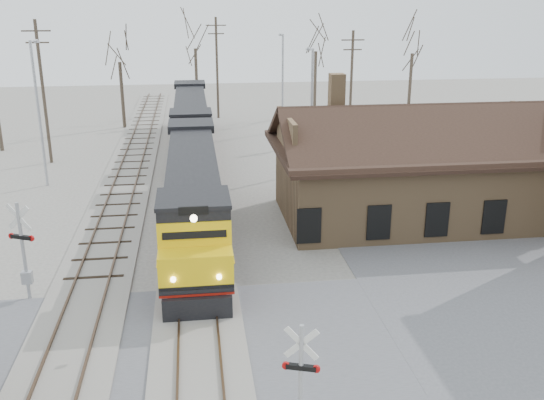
{
  "coord_description": "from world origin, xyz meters",
  "views": [
    {
      "loc": [
        0.1,
        -19.0,
        11.8
      ],
      "look_at": [
        3.83,
        9.0,
        2.35
      ],
      "focal_mm": 40.0,
      "sensor_mm": 36.0,
      "label": 1
    }
  ],
  "objects": [
    {
      "name": "ground",
      "position": [
        0.0,
        0.0,
        0.0
      ],
      "size": [
        140.0,
        140.0,
        0.0
      ],
      "primitive_type": "plane",
      "color": "#A9A499",
      "rests_on": "ground"
    },
    {
      "name": "road",
      "position": [
        0.0,
        0.0,
        0.01
      ],
      "size": [
        60.0,
        9.0,
        0.03
      ],
      "primitive_type": "cube",
      "color": "#59595E",
      "rests_on": "ground"
    },
    {
      "name": "track_main",
      "position": [
        0.0,
        15.0,
        0.07
      ],
      "size": [
        3.4,
        90.0,
        0.24
      ],
      "color": "#A9A499",
      "rests_on": "ground"
    },
    {
      "name": "track_siding",
      "position": [
        -4.5,
        15.0,
        0.07
      ],
      "size": [
        3.4,
        90.0,
        0.24
      ],
      "color": "#A9A499",
      "rests_on": "ground"
    },
    {
      "name": "depot",
      "position": [
        11.99,
        12.0,
        2.41
      ],
      "size": [
        15.2,
        9.31,
        7.9
      ],
      "color": "olive",
      "rests_on": "ground"
    },
    {
      "name": "locomotive_lead",
      "position": [
        0.0,
        10.77,
        2.25
      ],
      "size": [
        2.88,
        19.27,
        4.28
      ],
      "color": "black",
      "rests_on": "ground"
    },
    {
      "name": "locomotive_trailing",
      "position": [
        0.0,
        30.32,
        2.25
      ],
      "size": [
        2.88,
        19.27,
        4.05
      ],
      "color": "black",
      "rests_on": "ground"
    },
    {
      "name": "crossbuck_near",
      "position": [
        2.72,
        -5.23,
        1.74
      ],
      "size": [
        1.01,
        0.41,
        3.66
      ],
      "rotation": [
        0.0,
        0.0,
        -0.32
      ],
      "color": "#A5A8AD",
      "rests_on": "ground"
    },
    {
      "name": "crossbuck_far",
      "position": [
        -6.88,
        4.61,
        1.95
      ],
      "size": [
        1.12,
        0.56,
        4.18
      ],
      "rotation": [
        0.0,
        0.0,
        2.72
      ],
      "color": "#A5A8AD",
      "rests_on": "ground"
    },
    {
      "name": "streetlight_a",
      "position": [
        -9.58,
        21.1,
        5.2
      ],
      "size": [
        0.25,
        2.04,
        9.32
      ],
      "color": "#A5A8AD",
      "rests_on": "ground"
    },
    {
      "name": "streetlight_b",
      "position": [
        8.3,
        21.99,
        4.83
      ],
      "size": [
        0.25,
        2.04,
        8.59
      ],
      "color": "#A5A8AD",
      "rests_on": "ground"
    },
    {
      "name": "streetlight_c",
      "position": [
        8.39,
        36.08,
        4.92
      ],
      "size": [
        0.25,
        2.04,
        8.77
      ],
      "color": "#A5A8AD",
      "rests_on": "ground"
    },
    {
      "name": "utility_pole_a",
      "position": [
        -10.56,
        27.02,
        5.42
      ],
      "size": [
        2.0,
        0.24,
        10.39
      ],
      "color": "#382D23",
      "rests_on": "ground"
    },
    {
      "name": "utility_pole_b",
      "position": [
        2.81,
        43.35,
        5.24
      ],
      "size": [
        2.0,
        0.24,
        10.02
      ],
      "color": "#382D23",
      "rests_on": "ground"
    },
    {
      "name": "utility_pole_c",
      "position": [
        13.9,
        32.59,
        4.82
      ],
      "size": [
        2.0,
        0.24,
        9.2
      ],
      "color": "#382D23",
      "rests_on": "ground"
    },
    {
      "name": "tree_b",
      "position": [
        -6.36,
        39.67,
        7.14
      ],
      "size": [
        4.09,
        4.09,
        10.03
      ],
      "color": "#382D23",
      "rests_on": "ground"
    },
    {
      "name": "tree_c",
      "position": [
        0.74,
        47.06,
        7.82
      ],
      "size": [
        4.48,
        4.48,
        10.99
      ],
      "color": "#382D23",
      "rests_on": "ground"
    },
    {
      "name": "tree_d",
      "position": [
        13.1,
        44.17,
        7.61
      ],
      "size": [
        4.36,
        4.36,
        10.68
      ],
      "color": "#382D23",
      "rests_on": "ground"
    },
    {
      "name": "tree_e",
      "position": [
        20.99,
        37.35,
        7.93
      ],
      "size": [
        4.54,
        4.54,
        11.13
      ],
      "color": "#382D23",
      "rests_on": "ground"
    }
  ]
}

